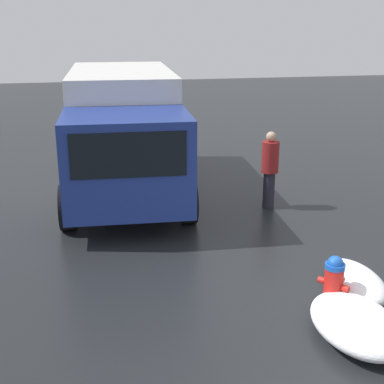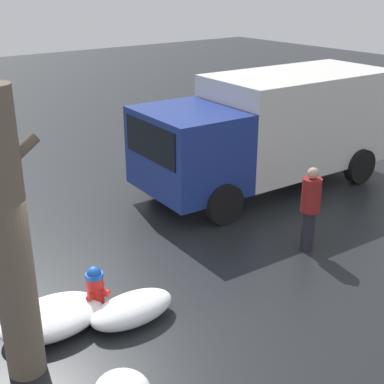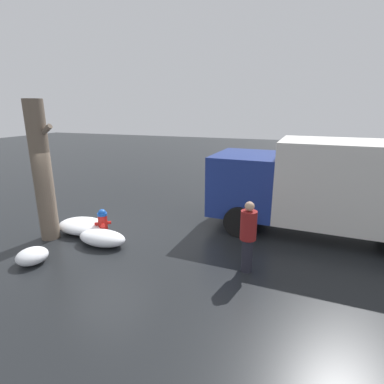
% 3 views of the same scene
% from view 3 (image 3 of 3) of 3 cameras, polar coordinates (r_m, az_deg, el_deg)
% --- Properties ---
extents(ground_plane, '(60.00, 60.00, 0.00)m').
position_cam_3_polar(ground_plane, '(9.33, -16.41, -8.00)').
color(ground_plane, black).
extents(fire_hydrant, '(0.43, 0.39, 0.83)m').
position_cam_3_polar(fire_hydrant, '(9.17, -16.62, -5.57)').
color(fire_hydrant, red).
rests_on(fire_hydrant, ground_plane).
extents(tree_trunk, '(0.77, 0.51, 3.88)m').
position_cam_3_polar(tree_trunk, '(9.20, -26.62, 3.43)').
color(tree_trunk, '#6B5B4C').
rests_on(tree_trunk, ground_plane).
extents(delivery_truck, '(6.77, 2.94, 2.78)m').
position_cam_3_polar(delivery_truck, '(9.52, 25.18, 1.29)').
color(delivery_truck, navy).
rests_on(delivery_truck, ground_plane).
extents(pedestrian, '(0.37, 0.37, 1.69)m').
position_cam_3_polar(pedestrian, '(6.90, 10.62, -7.91)').
color(pedestrian, '#23232D').
rests_on(pedestrian, ground_plane).
extents(snow_pile_by_hydrant, '(0.70, 0.76, 0.37)m').
position_cam_3_polar(snow_pile_by_hydrant, '(8.38, -28.15, -10.69)').
color(snow_pile_by_hydrant, white).
rests_on(snow_pile_by_hydrant, ground_plane).
extents(snow_pile_curbside, '(1.39, 0.74, 0.42)m').
position_cam_3_polar(snow_pile_curbside, '(8.67, -16.72, -8.38)').
color(snow_pile_curbside, white).
rests_on(snow_pile_curbside, ground_plane).
extents(snow_pile_by_tree, '(1.59, 1.07, 0.42)m').
position_cam_3_polar(snow_pile_by_tree, '(9.69, -20.00, -6.08)').
color(snow_pile_by_tree, white).
rests_on(snow_pile_by_tree, ground_plane).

